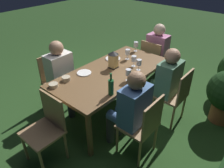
% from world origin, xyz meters
% --- Properties ---
extents(ground_plane, '(16.00, 16.00, 0.00)m').
position_xyz_m(ground_plane, '(0.00, 0.00, 0.00)').
color(ground_plane, '#26471E').
extents(dining_table, '(1.85, 0.89, 0.74)m').
position_xyz_m(dining_table, '(0.00, 0.00, 0.69)').
color(dining_table, brown).
rests_on(dining_table, ground).
extents(chair_head_far, '(0.40, 0.42, 0.87)m').
position_xyz_m(chair_head_far, '(1.17, 0.00, 0.49)').
color(chair_head_far, '#9E7A51').
rests_on(chair_head_far, ground).
extents(chair_side_right_b, '(0.42, 0.40, 0.87)m').
position_xyz_m(chair_side_right_b, '(0.42, 0.84, 0.49)').
color(chair_side_right_b, '#9E7A51').
rests_on(chair_side_right_b, ground).
extents(person_in_blue, '(0.38, 0.47, 1.15)m').
position_xyz_m(person_in_blue, '(0.42, 0.64, 0.64)').
color(person_in_blue, '#426699').
rests_on(person_in_blue, ground).
extents(chair_side_left_b, '(0.42, 0.40, 0.87)m').
position_xyz_m(chair_side_left_b, '(0.42, -0.84, 0.49)').
color(chair_side_left_b, '#9E7A51').
rests_on(chair_side_left_b, ground).
extents(person_in_cream, '(0.38, 0.47, 1.15)m').
position_xyz_m(person_in_cream, '(0.42, -0.64, 0.64)').
color(person_in_cream, white).
rests_on(person_in_cream, ground).
extents(chair_head_near, '(0.40, 0.42, 0.87)m').
position_xyz_m(chair_head_near, '(-1.17, 0.00, 0.49)').
color(chair_head_near, '#9E7A51').
rests_on(chair_head_near, ground).
extents(person_in_pink, '(0.48, 0.38, 1.15)m').
position_xyz_m(person_in_pink, '(-1.37, 0.00, 0.64)').
color(person_in_pink, '#C675A3').
rests_on(person_in_pink, ground).
extents(chair_side_right_a, '(0.42, 0.40, 0.87)m').
position_xyz_m(chair_side_right_a, '(-0.42, 0.84, 0.49)').
color(chair_side_right_a, '#9E7A51').
rests_on(chair_side_right_a, ground).
extents(person_in_green, '(0.38, 0.47, 1.15)m').
position_xyz_m(person_in_green, '(-0.42, 0.64, 0.64)').
color(person_in_green, '#4C7A5B').
rests_on(person_in_green, ground).
extents(lantern_centerpiece, '(0.15, 0.15, 0.27)m').
position_xyz_m(lantern_centerpiece, '(-0.10, -0.06, 0.89)').
color(lantern_centerpiece, black).
rests_on(lantern_centerpiece, dining_table).
extents(green_bottle_on_table, '(0.07, 0.07, 0.29)m').
position_xyz_m(green_bottle_on_table, '(0.46, 0.38, 0.85)').
color(green_bottle_on_table, '#1E5B2D').
rests_on(green_bottle_on_table, dining_table).
extents(wine_glass_a, '(0.08, 0.08, 0.17)m').
position_xyz_m(wine_glass_a, '(-0.33, 0.15, 0.86)').
color(wine_glass_a, silver).
rests_on(wine_glass_a, dining_table).
extents(wine_glass_b, '(0.08, 0.08, 0.17)m').
position_xyz_m(wine_glass_b, '(-0.47, -0.08, 0.86)').
color(wine_glass_b, silver).
rests_on(wine_glass_b, dining_table).
extents(wine_glass_c, '(0.08, 0.08, 0.17)m').
position_xyz_m(wine_glass_c, '(-0.83, -0.17, 0.86)').
color(wine_glass_c, silver).
rests_on(wine_glass_c, dining_table).
extents(wine_glass_d, '(0.08, 0.08, 0.17)m').
position_xyz_m(wine_glass_d, '(-0.28, 0.28, 0.86)').
color(wine_glass_d, silver).
rests_on(wine_glass_d, dining_table).
extents(wine_glass_e, '(0.08, 0.08, 0.17)m').
position_xyz_m(wine_glass_e, '(0.06, 0.34, 0.86)').
color(wine_glass_e, silver).
rests_on(wine_glass_e, dining_table).
extents(plate_a, '(0.24, 0.24, 0.01)m').
position_xyz_m(plate_a, '(-0.32, -0.26, 0.75)').
color(plate_a, white).
rests_on(plate_a, dining_table).
extents(plate_b, '(0.21, 0.21, 0.01)m').
position_xyz_m(plate_b, '(0.31, -0.26, 0.75)').
color(plate_b, white).
rests_on(plate_b, dining_table).
extents(bowl_olives, '(0.12, 0.12, 0.06)m').
position_xyz_m(bowl_olives, '(0.61, -0.30, 0.77)').
color(bowl_olives, '#BCAD8E').
rests_on(bowl_olives, dining_table).
extents(bowl_bread, '(0.12, 0.12, 0.05)m').
position_xyz_m(bowl_bread, '(0.81, -0.30, 0.77)').
color(bowl_bread, '#BCAD8E').
rests_on(bowl_bread, dining_table).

